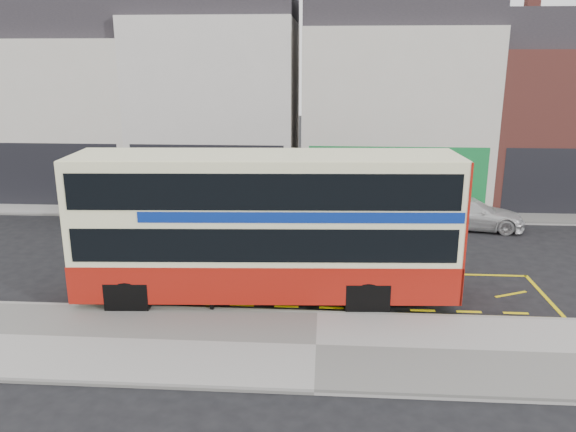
# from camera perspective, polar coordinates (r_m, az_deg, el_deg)

# --- Properties ---
(ground) EXTENTS (120.00, 120.00, 0.00)m
(ground) POSITION_cam_1_polar(r_m,az_deg,el_deg) (16.59, 3.02, -9.58)
(ground) COLOR black
(ground) RESTS_ON ground
(pavement) EXTENTS (40.00, 4.00, 0.15)m
(pavement) POSITION_cam_1_polar(r_m,az_deg,el_deg) (14.51, 2.86, -13.17)
(pavement) COLOR #A09D98
(pavement) RESTS_ON ground
(kerb) EXTENTS (40.00, 0.15, 0.15)m
(kerb) POSITION_cam_1_polar(r_m,az_deg,el_deg) (16.22, 3.00, -9.91)
(kerb) COLOR gray
(kerb) RESTS_ON ground
(far_pavement) EXTENTS (50.00, 3.00, 0.15)m
(far_pavement) POSITION_cam_1_polar(r_m,az_deg,el_deg) (26.94, 3.43, 0.53)
(far_pavement) COLOR #A09D98
(far_pavement) RESTS_ON ground
(road_markings) EXTENTS (14.00, 3.40, 0.01)m
(road_markings) POSITION_cam_1_polar(r_m,az_deg,el_deg) (18.05, 3.11, -7.42)
(road_markings) COLOR yellow
(road_markings) RESTS_ON ground
(terrace_far_left) EXTENTS (8.00, 8.01, 10.80)m
(terrace_far_left) POSITION_cam_1_polar(r_m,az_deg,el_deg) (33.05, -20.89, 10.69)
(terrace_far_left) COLOR silver
(terrace_far_left) RESTS_ON ground
(terrace_left) EXTENTS (8.00, 8.01, 11.80)m
(terrace_left) POSITION_cam_1_polar(r_m,az_deg,el_deg) (30.59, -6.92, 12.20)
(terrace_left) COLOR silver
(terrace_left) RESTS_ON ground
(terrace_green_shop) EXTENTS (9.00, 8.01, 11.30)m
(terrace_green_shop) POSITION_cam_1_polar(r_m,az_deg,el_deg) (30.26, 10.45, 11.55)
(terrace_green_shop) COLOR silver
(terrace_green_shop) RESTS_ON ground
(terrace_right) EXTENTS (9.00, 8.01, 10.30)m
(terrace_right) POSITION_cam_1_polar(r_m,az_deg,el_deg) (32.54, 26.58, 9.58)
(terrace_right) COLOR #98463D
(terrace_right) RESTS_ON ground
(double_decker_bus) EXTENTS (11.27, 3.21, 4.45)m
(double_decker_bus) POSITION_cam_1_polar(r_m,az_deg,el_deg) (16.59, -2.13, -0.93)
(double_decker_bus) COLOR #FFFBC2
(double_decker_bus) RESTS_ON ground
(bus_stop_post) EXTENTS (0.78, 0.14, 3.14)m
(bus_stop_post) POSITION_cam_1_polar(r_m,az_deg,el_deg) (15.78, -7.72, -3.13)
(bus_stop_post) COLOR black
(bus_stop_post) RESTS_ON pavement
(car_silver) EXTENTS (4.66, 2.62, 1.50)m
(car_silver) POSITION_cam_1_polar(r_m,az_deg,el_deg) (26.36, -16.04, 1.11)
(car_silver) COLOR #A0A1A5
(car_silver) RESTS_ON ground
(car_grey) EXTENTS (3.72, 1.32, 1.22)m
(car_grey) POSITION_cam_1_polar(r_m,az_deg,el_deg) (25.19, 4.52, 0.70)
(car_grey) COLOR #404148
(car_grey) RESTS_ON ground
(car_white) EXTENTS (4.80, 2.46, 1.33)m
(car_white) POSITION_cam_1_polar(r_m,az_deg,el_deg) (25.46, 17.86, 0.27)
(car_white) COLOR silver
(car_white) RESTS_ON ground
(street_tree_right) EXTENTS (2.45, 2.45, 5.30)m
(street_tree_right) POSITION_cam_1_polar(r_m,az_deg,el_deg) (27.83, 13.86, 8.01)
(street_tree_right) COLOR #342117
(street_tree_right) RESTS_ON ground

